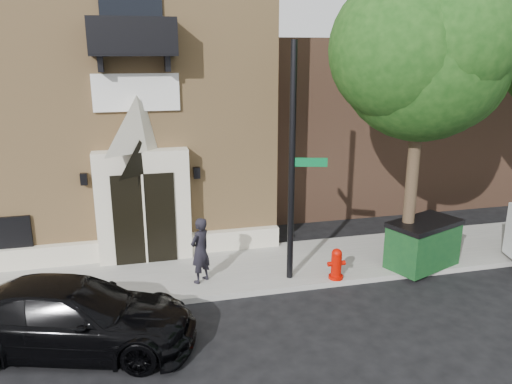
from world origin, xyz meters
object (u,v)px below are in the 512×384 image
fire_hydrant (336,264)px  pedestrian_near (200,250)px  black_sedan (73,316)px  dumpster (423,243)px  street_sign (293,165)px

fire_hydrant → pedestrian_near: 3.60m
black_sedan → pedestrian_near: bearing=-37.7°
fire_hydrant → dumpster: dumpster is taller
black_sedan → pedestrian_near: pedestrian_near is taller
street_sign → black_sedan: bearing=-144.1°
black_sedan → dumpster: 9.24m
pedestrian_near → fire_hydrant: bearing=129.0°
dumpster → pedestrian_near: (-6.16, 0.48, 0.20)m
dumpster → pedestrian_near: 6.18m
black_sedan → dumpster: dumpster is taller
fire_hydrant → pedestrian_near: pedestrian_near is taller
street_sign → pedestrian_near: bearing=-170.7°
fire_hydrant → dumpster: bearing=4.2°
black_sedan → dumpster: size_ratio=2.18×
black_sedan → dumpster: (9.08, 1.68, 0.09)m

